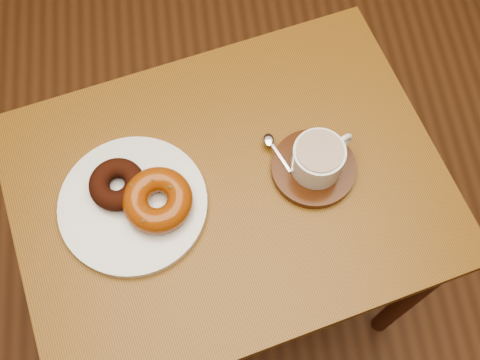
{
  "coord_description": "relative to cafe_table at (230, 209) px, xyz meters",
  "views": [
    {
      "loc": [
        -0.16,
        -0.71,
        1.7
      ],
      "look_at": [
        -0.11,
        -0.29,
        0.74
      ],
      "focal_mm": 45.0,
      "sensor_mm": 36.0,
      "label": 1
    }
  ],
  "objects": [
    {
      "name": "ground",
      "position": [
        0.13,
        0.29,
        -0.6
      ],
      "size": [
        6.0,
        6.0,
        0.0
      ],
      "primitive_type": "plane",
      "color": "#56321B",
      "rests_on": "ground"
    },
    {
      "name": "donut_caramel",
      "position": [
        -0.12,
        -0.03,
        0.15
      ],
      "size": [
        0.13,
        0.13,
        0.04
      ],
      "rotation": [
        0.0,
        0.0,
        -0.1
      ],
      "color": "#8B3F0F",
      "rests_on": "donut_plate"
    },
    {
      "name": "cafe_table",
      "position": [
        0.0,
        0.0,
        0.0
      ],
      "size": [
        0.87,
        0.73,
        0.72
      ],
      "rotation": [
        0.0,
        0.0,
        0.23
      ],
      "color": "brown",
      "rests_on": "ground"
    },
    {
      "name": "donut_cinnamon",
      "position": [
        -0.19,
        0.01,
        0.15
      ],
      "size": [
        0.11,
        0.11,
        0.04
      ],
      "primitive_type": "torus",
      "rotation": [
        0.0,
        0.0,
        -0.1
      ],
      "color": "black",
      "rests_on": "donut_plate"
    },
    {
      "name": "donut_plate",
      "position": [
        -0.17,
        -0.02,
        0.12
      ],
      "size": [
        0.34,
        0.34,
        0.02
      ],
      "primitive_type": "cylinder",
      "rotation": [
        0.0,
        0.0,
        0.42
      ],
      "color": "silver",
      "rests_on": "cafe_table"
    },
    {
      "name": "coffee_cup",
      "position": [
        0.16,
        0.01,
        0.16
      ],
      "size": [
        0.11,
        0.09,
        0.06
      ],
      "rotation": [
        0.0,
        0.0,
        0.48
      ],
      "color": "silver",
      "rests_on": "saucer"
    },
    {
      "name": "teaspoon",
      "position": [
        0.08,
        0.07,
        0.13
      ],
      "size": [
        0.04,
        0.08,
        0.01
      ],
      "rotation": [
        0.0,
        0.0,
        0.4
      ],
      "color": "silver",
      "rests_on": "saucer"
    },
    {
      "name": "saucer",
      "position": [
        0.15,
        0.01,
        0.12
      ],
      "size": [
        0.17,
        0.17,
        0.02
      ],
      "primitive_type": "cylinder",
      "rotation": [
        0.0,
        0.0,
        -0.11
      ],
      "color": "#391807",
      "rests_on": "cafe_table"
    }
  ]
}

